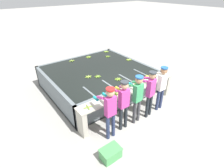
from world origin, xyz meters
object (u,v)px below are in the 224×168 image
at_px(worker_3, 150,90).
at_px(worker_4, 161,84).
at_px(banana_bunch_floating_5, 88,57).
at_px(banana_bunch_ledge_1, 88,107).
at_px(banana_bunch_floating_4, 129,60).
at_px(banana_bunch_ledge_0, 116,94).
at_px(worker_2, 137,95).
at_px(banana_bunch_floating_1, 98,76).
at_px(banana_bunch_floating_0, 88,77).
at_px(banana_bunch_floating_2, 106,52).
at_px(crate, 111,153).
at_px(banana_bunch_floating_6, 108,56).
at_px(banana_bunch_floating_7, 72,61).
at_px(knife_0, 155,77).
at_px(worker_0, 110,108).
at_px(worker_1, 123,101).
at_px(banana_bunch_floating_3, 118,79).

bearing_deg(worker_3, worker_4, 3.45).
relative_size(banana_bunch_floating_5, banana_bunch_ledge_1, 1.00).
distance_m(banana_bunch_floating_4, banana_bunch_ledge_0, 3.14).
xyz_separation_m(worker_2, banana_bunch_floating_1, (-0.15, 2.02, -0.11)).
distance_m(banana_bunch_floating_0, banana_bunch_floating_5, 2.19).
relative_size(banana_bunch_floating_2, crate, 0.51).
height_order(banana_bunch_floating_1, banana_bunch_floating_6, same).
xyz_separation_m(banana_bunch_floating_0, banana_bunch_floating_2, (2.31, 2.01, -0.00)).
xyz_separation_m(banana_bunch_floating_6, banana_bunch_ledge_1, (-2.98, -3.07, 0.00)).
bearing_deg(banana_bunch_floating_2, banana_bunch_ledge_0, -121.21).
relative_size(worker_2, banana_bunch_floating_1, 6.10).
bearing_deg(banana_bunch_ledge_0, banana_bunch_floating_7, 87.68).
xyz_separation_m(worker_2, banana_bunch_ledge_0, (-0.36, 0.58, -0.11)).
relative_size(banana_bunch_floating_1, banana_bunch_floating_5, 1.01).
distance_m(banana_bunch_floating_5, banana_bunch_ledge_1, 4.19).
bearing_deg(banana_bunch_floating_6, worker_3, -104.47).
height_order(banana_bunch_floating_4, knife_0, banana_bunch_floating_4).
bearing_deg(banana_bunch_floating_5, banana_bunch_floating_4, -47.73).
bearing_deg(knife_0, worker_4, -125.85).
relative_size(worker_0, banana_bunch_floating_4, 6.15).
height_order(worker_2, crate, worker_2).
xyz_separation_m(banana_bunch_floating_7, crate, (-1.34, -4.84, -0.78)).
height_order(banana_bunch_floating_6, knife_0, banana_bunch_floating_6).
bearing_deg(worker_1, banana_bunch_floating_0, 87.54).
distance_m(banana_bunch_floating_3, banana_bunch_ledge_1, 2.01).
bearing_deg(worker_2, banana_bunch_floating_1, 94.23).
bearing_deg(worker_2, worker_3, -3.82).
distance_m(worker_0, crate, 1.18).
bearing_deg(worker_3, banana_bunch_floating_6, 75.53).
height_order(banana_bunch_floating_2, banana_bunch_floating_6, same).
relative_size(worker_4, banana_bunch_floating_5, 6.04).
height_order(worker_0, banana_bunch_floating_2, worker_0).
relative_size(worker_0, banana_bunch_floating_2, 6.13).
bearing_deg(banana_bunch_floating_3, banana_bunch_floating_4, 36.31).
bearing_deg(banana_bunch_floating_4, banana_bunch_floating_5, 132.27).
bearing_deg(banana_bunch_ledge_0, worker_4, -20.68).
relative_size(banana_bunch_floating_4, banana_bunch_floating_5, 1.00).
distance_m(worker_1, banana_bunch_floating_1, 2.04).
relative_size(banana_bunch_floating_4, banana_bunch_floating_7, 0.99).
bearing_deg(banana_bunch_floating_0, worker_2, -78.54).
height_order(worker_2, banana_bunch_floating_0, worker_2).
distance_m(worker_4, banana_bunch_floating_1, 2.42).
distance_m(worker_4, banana_bunch_floating_5, 4.15).
xyz_separation_m(worker_1, banana_bunch_floating_0, (0.09, 2.21, -0.11)).
relative_size(worker_3, banana_bunch_floating_3, 6.12).
bearing_deg(banana_bunch_floating_6, crate, -125.53).
bearing_deg(banana_bunch_floating_5, knife_0, -74.39).
height_order(banana_bunch_floating_4, banana_bunch_floating_5, same).
bearing_deg(banana_bunch_ledge_1, banana_bunch_floating_6, 45.93).
bearing_deg(knife_0, banana_bunch_floating_1, 142.41).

